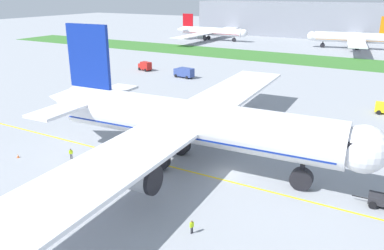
% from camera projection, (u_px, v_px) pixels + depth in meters
% --- Properties ---
extents(ground_plane, '(600.00, 600.00, 0.00)m').
position_uv_depth(ground_plane, '(228.00, 174.00, 54.00)').
color(ground_plane, '#9399A0').
rests_on(ground_plane, ground).
extents(apron_taxi_line, '(280.00, 0.36, 0.01)m').
position_uv_depth(apron_taxi_line, '(222.00, 180.00, 52.32)').
color(apron_taxi_line, yellow).
rests_on(apron_taxi_line, ground).
extents(grass_median_strip, '(320.00, 24.00, 0.10)m').
position_uv_depth(grass_median_strip, '(348.00, 63.00, 135.22)').
color(grass_median_strip, '#38722D').
rests_on(grass_median_strip, ground).
extents(airliner_foreground, '(51.85, 80.70, 19.35)m').
position_uv_depth(airliner_foreground, '(187.00, 122.00, 54.62)').
color(airliner_foreground, white).
rests_on(airliner_foreground, ground).
extents(ground_crew_wingwalker_port, '(0.34, 0.53, 1.55)m').
position_uv_depth(ground_crew_wingwalker_port, '(192.00, 226.00, 40.46)').
color(ground_crew_wingwalker_port, black).
rests_on(ground_crew_wingwalker_port, ground).
extents(ground_crew_marshaller_front, '(0.48, 0.46, 1.62)m').
position_uv_depth(ground_crew_marshaller_front, '(71.00, 153.00, 58.46)').
color(ground_crew_marshaller_front, black).
rests_on(ground_crew_marshaller_front, ground).
extents(traffic_cone_port_wing, '(0.36, 0.36, 0.58)m').
position_uv_depth(traffic_cone_port_wing, '(18.00, 156.00, 59.12)').
color(traffic_cone_port_wing, '#F2590C').
rests_on(traffic_cone_port_wing, ground).
extents(service_truck_baggage_loader, '(4.88, 3.23, 2.76)m').
position_uv_depth(service_truck_baggage_loader, '(145.00, 66.00, 122.65)').
color(service_truck_baggage_loader, '#B21E19').
rests_on(service_truck_baggage_loader, ground).
extents(service_truck_catering_van, '(6.39, 3.14, 2.91)m').
position_uv_depth(service_truck_catering_van, '(184.00, 72.00, 112.64)').
color(service_truck_catering_van, '#33478C').
rests_on(service_truck_catering_van, ground).
extents(parked_airliner_far_left, '(39.41, 62.55, 12.64)m').
position_uv_depth(parked_airliner_far_left, '(210.00, 32.00, 196.43)').
color(parked_airliner_far_left, white).
rests_on(parked_airliner_far_left, ground).
extents(parked_airliner_far_centre, '(38.22, 60.20, 13.86)m').
position_uv_depth(parked_airliner_far_centre, '(354.00, 38.00, 166.68)').
color(parked_airliner_far_centre, white).
rests_on(parked_airliner_far_centre, ground).
extents(terminal_building, '(112.84, 20.00, 18.00)m').
position_uv_depth(terminal_building, '(299.00, 19.00, 211.68)').
color(terminal_building, gray).
rests_on(terminal_building, ground).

